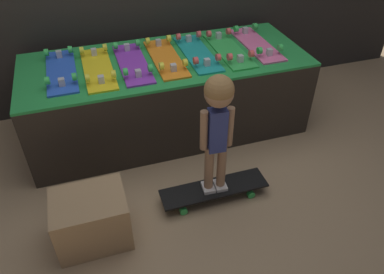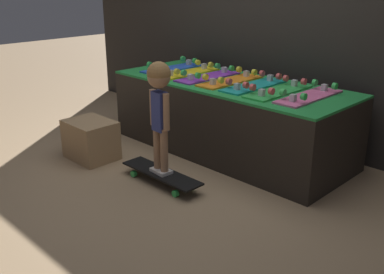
% 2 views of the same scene
% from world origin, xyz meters
% --- Properties ---
extents(ground_plane, '(16.00, 16.00, 0.00)m').
position_xyz_m(ground_plane, '(0.00, 0.00, 0.00)').
color(ground_plane, '#9E7F5B').
extents(back_wall, '(5.30, 0.10, 2.54)m').
position_xyz_m(back_wall, '(0.00, 1.14, 1.27)').
color(back_wall, black).
rests_on(back_wall, ground_plane).
extents(display_rack, '(2.17, 0.86, 0.64)m').
position_xyz_m(display_rack, '(0.00, 0.55, 0.32)').
color(display_rack, black).
rests_on(display_rack, ground_plane).
extents(skateboard_blue_on_rack, '(0.20, 0.68, 0.09)m').
position_xyz_m(skateboard_blue_on_rack, '(-0.76, 0.57, 0.66)').
color(skateboard_blue_on_rack, blue).
rests_on(skateboard_blue_on_rack, display_rack).
extents(skateboard_yellow_on_rack, '(0.20, 0.68, 0.09)m').
position_xyz_m(skateboard_yellow_on_rack, '(-0.51, 0.53, 0.66)').
color(skateboard_yellow_on_rack, yellow).
rests_on(skateboard_yellow_on_rack, display_rack).
extents(skateboard_purple_on_rack, '(0.20, 0.68, 0.09)m').
position_xyz_m(skateboard_purple_on_rack, '(-0.25, 0.54, 0.66)').
color(skateboard_purple_on_rack, purple).
rests_on(skateboard_purple_on_rack, display_rack).
extents(skateboard_orange_on_rack, '(0.20, 0.68, 0.09)m').
position_xyz_m(skateboard_orange_on_rack, '(0.00, 0.54, 0.66)').
color(skateboard_orange_on_rack, orange).
rests_on(skateboard_orange_on_rack, display_rack).
extents(skateboard_teal_on_rack, '(0.20, 0.68, 0.09)m').
position_xyz_m(skateboard_teal_on_rack, '(0.25, 0.55, 0.66)').
color(skateboard_teal_on_rack, teal).
rests_on(skateboard_teal_on_rack, display_rack).
extents(skateboard_green_on_rack, '(0.20, 0.68, 0.09)m').
position_xyz_m(skateboard_green_on_rack, '(0.51, 0.53, 0.66)').
color(skateboard_green_on_rack, green).
rests_on(skateboard_green_on_rack, display_rack).
extents(skateboard_pink_on_rack, '(0.20, 0.68, 0.09)m').
position_xyz_m(skateboard_pink_on_rack, '(0.76, 0.56, 0.66)').
color(skateboard_pink_on_rack, pink).
rests_on(skateboard_pink_on_rack, display_rack).
extents(skateboard_on_floor, '(0.73, 0.19, 0.09)m').
position_xyz_m(skateboard_on_floor, '(0.08, -0.34, 0.07)').
color(skateboard_on_floor, black).
rests_on(skateboard_on_floor, ground_plane).
extents(child, '(0.20, 0.17, 0.85)m').
position_xyz_m(child, '(0.08, -0.34, 0.69)').
color(child, silver).
rests_on(child, skateboard_on_floor).
extents(storage_box, '(0.43, 0.33, 0.34)m').
position_xyz_m(storage_box, '(-0.73, -0.43, 0.17)').
color(storage_box, '#A37F56').
rests_on(storage_box, ground_plane).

